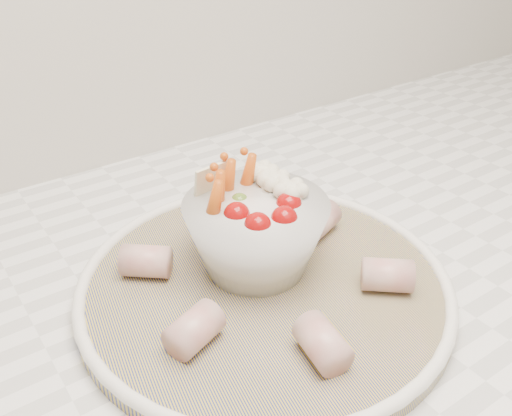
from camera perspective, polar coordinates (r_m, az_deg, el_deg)
serving_platter at (r=0.56m, az=0.85°, el=-7.64°), size 0.42×0.42×0.02m
veggie_bowl at (r=0.55m, az=-0.01°, el=-2.34°), size 0.14×0.14×0.11m
cured_meat_rolls at (r=0.54m, az=0.87°, el=-6.01°), size 0.25×0.27×0.03m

